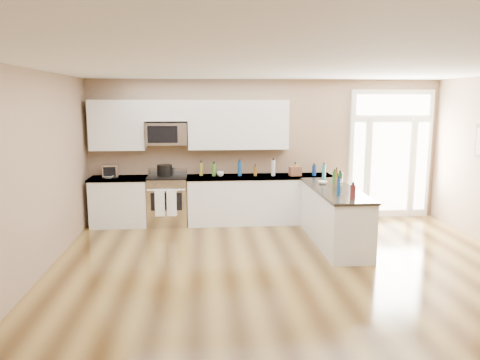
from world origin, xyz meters
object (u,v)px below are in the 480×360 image
object	(u,v)px
stockpot	(165,170)
toaster_oven	(111,171)
peninsula_cabinet	(334,218)
kitchen_range	(168,200)

from	to	relation	value
stockpot	toaster_oven	bearing A→B (deg)	-176.73
peninsula_cabinet	stockpot	world-z (taller)	stockpot
kitchen_range	toaster_oven	size ratio (longest dim) A/B	3.72
peninsula_cabinet	kitchen_range	distance (m)	3.22
peninsula_cabinet	toaster_oven	xyz separation A→B (m)	(-3.94, 1.46, 0.63)
peninsula_cabinet	kitchen_range	world-z (taller)	kitchen_range
kitchen_range	stockpot	distance (m)	0.59
kitchen_range	toaster_oven	bearing A→B (deg)	179.35
peninsula_cabinet	stockpot	bearing A→B (deg)	152.60
kitchen_range	peninsula_cabinet	bearing A→B (deg)	-26.69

